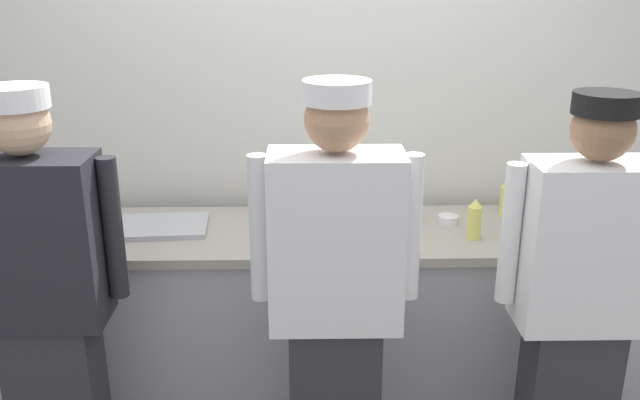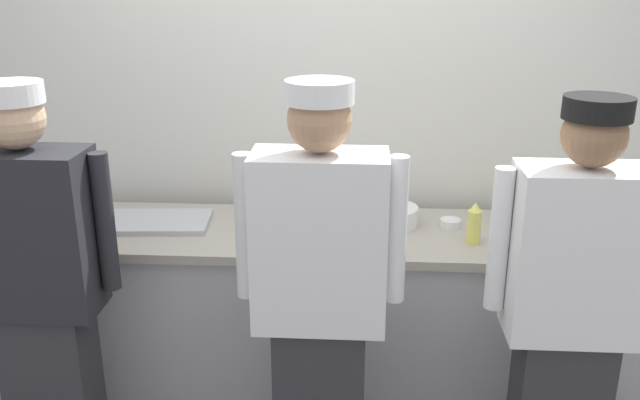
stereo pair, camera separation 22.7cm
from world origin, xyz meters
TOP-DOWN VIEW (x-y plane):
  - wall_back at (0.00, 0.79)m, footprint 4.84×0.10m
  - prep_counter at (0.00, 0.34)m, footprint 3.08×0.64m
  - chef_near_left at (-0.97, -0.26)m, footprint 0.60×0.24m
  - chef_center at (0.08, -0.32)m, footprint 0.60×0.24m
  - chef_far_right at (0.96, -0.31)m, footprint 0.59×0.24m
  - plate_stack_front at (0.37, 0.44)m, footprint 0.24×0.24m
  - mixing_bowl_steel at (0.01, 0.32)m, footprint 0.33×0.33m
  - sheet_tray at (-0.73, 0.37)m, footprint 0.55×0.33m
  - squeeze_bottle_primary at (1.27, 0.22)m, footprint 0.05×0.05m
  - squeeze_bottle_secondary at (0.92, 0.51)m, footprint 0.06×0.06m
  - squeeze_bottle_spare at (0.71, 0.23)m, footprint 0.06×0.06m
  - ramekin_red_sauce at (-1.20, 0.24)m, footprint 0.11×0.11m
  - ramekin_yellow_sauce at (0.91, 0.22)m, footprint 0.09×0.09m
  - ramekin_green_sauce at (-1.09, 0.50)m, footprint 0.09×0.09m
  - ramekin_orange_sauce at (0.63, 0.42)m, footprint 0.09×0.09m

SIDE VIEW (x-z plane):
  - prep_counter at x=0.00m, z-range 0.00..0.89m
  - chef_far_right at x=0.96m, z-range 0.05..1.67m
  - chef_near_left at x=-0.97m, z-range 0.06..1.69m
  - chef_center at x=0.08m, z-range 0.06..1.72m
  - sheet_tray at x=-0.73m, z-range 0.89..0.91m
  - ramekin_orange_sauce at x=0.63m, z-range 0.89..0.92m
  - ramekin_yellow_sauce at x=0.91m, z-range 0.89..0.93m
  - ramekin_red_sauce at x=-1.20m, z-range 0.89..0.93m
  - ramekin_green_sauce at x=-1.09m, z-range 0.89..0.93m
  - plate_stack_front at x=0.37m, z-range 0.89..0.97m
  - mixing_bowl_steel at x=0.01m, z-range 0.89..1.01m
  - squeeze_bottle_secondary at x=0.92m, z-range 0.88..1.06m
  - squeeze_bottle_spare at x=0.71m, z-range 0.88..1.06m
  - squeeze_bottle_primary at x=1.27m, z-range 0.88..1.09m
  - wall_back at x=0.00m, z-range 0.00..2.80m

